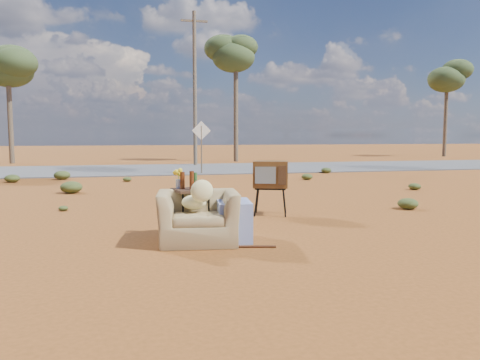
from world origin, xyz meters
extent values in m
plane|color=brown|center=(0.00, 0.00, 0.00)|extent=(140.00, 140.00, 0.00)
cube|color=#565659|center=(0.00, 15.00, 0.02)|extent=(140.00, 7.00, 0.04)
imported|color=#977E52|center=(-0.41, -0.30, 0.52)|extent=(1.27, 0.90, 1.04)
ellipsoid|color=#E6DA8D|center=(-0.46, -0.24, 0.60)|extent=(0.37, 0.37, 0.22)
ellipsoid|color=#E6DA8D|center=(-0.38, -0.51, 0.80)|extent=(0.33, 0.17, 0.33)
cube|color=#213F97|center=(0.15, -0.26, 0.30)|extent=(0.58, 0.82, 0.61)
cube|color=black|center=(1.36, 1.77, 0.55)|extent=(0.72, 0.63, 0.03)
cylinder|color=black|center=(1.03, 1.66, 0.27)|extent=(0.04, 0.04, 0.55)
cylinder|color=black|center=(1.55, 1.48, 0.27)|extent=(0.04, 0.04, 0.55)
cylinder|color=black|center=(1.17, 2.07, 0.27)|extent=(0.04, 0.04, 0.55)
cylinder|color=black|center=(1.69, 1.89, 0.27)|extent=(0.04, 0.04, 0.55)
cube|color=brown|center=(1.36, 1.77, 0.83)|extent=(0.82, 0.72, 0.53)
cube|color=slate|center=(1.18, 1.54, 0.83)|extent=(0.39, 0.15, 0.33)
cube|color=#472D19|center=(1.49, 1.44, 0.83)|extent=(0.15, 0.07, 0.37)
cube|color=#352013|center=(-0.45, 0.13, 0.74)|extent=(0.63, 0.63, 0.04)
cylinder|color=black|center=(-0.62, -0.12, 0.37)|extent=(0.03, 0.03, 0.74)
cylinder|color=black|center=(-0.20, -0.04, 0.37)|extent=(0.03, 0.03, 0.74)
cylinder|color=black|center=(-0.71, 0.29, 0.37)|extent=(0.03, 0.03, 0.74)
cylinder|color=black|center=(-0.29, 0.38, 0.37)|extent=(0.03, 0.03, 0.74)
cylinder|color=#52210D|center=(-0.59, 0.15, 0.90)|extent=(0.07, 0.07, 0.28)
cylinder|color=#52210D|center=(-0.46, 0.04, 0.91)|extent=(0.07, 0.07, 0.30)
cylinder|color=#285B27|center=(-0.37, 0.25, 0.89)|extent=(0.06, 0.06, 0.25)
cylinder|color=red|center=(-0.37, 0.04, 0.83)|extent=(0.07, 0.07, 0.14)
cylinder|color=silver|center=(-0.64, 0.25, 0.84)|extent=(0.08, 0.08, 0.15)
ellipsoid|color=yellow|center=(-0.64, 0.25, 1.00)|extent=(0.17, 0.17, 0.13)
cylinder|color=#532C16|center=(-0.05, -0.76, 0.02)|extent=(1.35, 0.34, 0.04)
cylinder|color=brown|center=(1.50, 12.00, 1.00)|extent=(0.06, 0.06, 2.00)
cube|color=silver|center=(1.50, 12.00, 1.80)|extent=(0.78, 0.04, 0.78)
cylinder|color=brown|center=(-8.00, 22.00, 3.00)|extent=(0.28, 0.28, 6.00)
ellipsoid|color=#3C4E28|center=(-8.00, 22.00, 5.50)|extent=(3.20, 3.20, 2.20)
cylinder|color=brown|center=(5.00, 21.00, 3.50)|extent=(0.28, 0.28, 7.00)
ellipsoid|color=#3C4E28|center=(5.00, 21.00, 6.50)|extent=(3.20, 3.20, 2.20)
cylinder|color=brown|center=(22.00, 24.00, 3.25)|extent=(0.28, 0.28, 6.50)
ellipsoid|color=#3C4E28|center=(22.00, 24.00, 6.00)|extent=(3.20, 3.20, 2.20)
cylinder|color=brown|center=(2.00, 17.50, 4.00)|extent=(0.20, 0.20, 8.00)
cube|color=brown|center=(2.00, 17.50, 7.50)|extent=(1.40, 0.10, 0.10)
ellipsoid|color=#465123|center=(4.50, 1.80, 0.12)|extent=(0.44, 0.44, 0.24)
ellipsoid|color=#465123|center=(-3.00, 6.50, 0.17)|extent=(0.60, 0.60, 0.33)
ellipsoid|color=#465123|center=(6.80, 5.00, 0.10)|extent=(0.36, 0.36, 0.20)
ellipsoid|color=#465123|center=(3.20, 8.00, 0.11)|extent=(0.40, 0.40, 0.22)
ellipsoid|color=#465123|center=(-1.50, 9.50, 0.08)|extent=(0.30, 0.30, 0.17)
camera|label=1|loc=(-1.39, -7.19, 1.61)|focal=35.00mm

